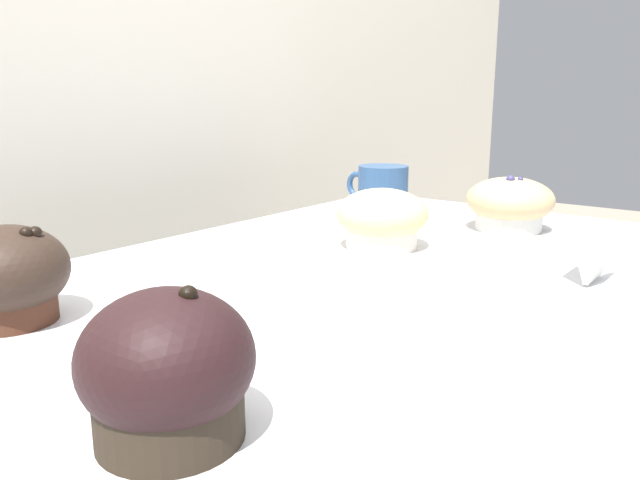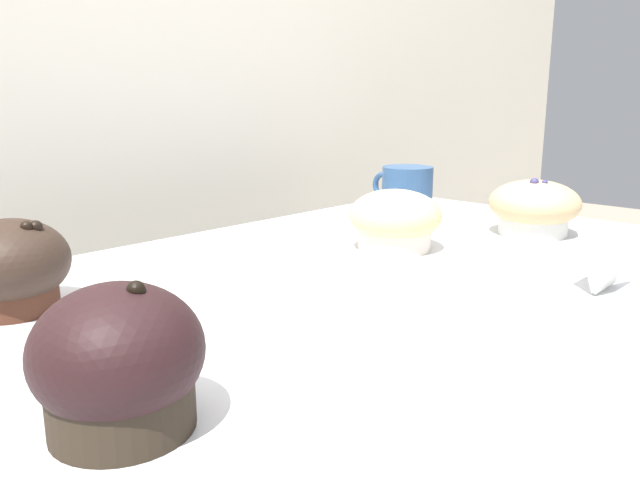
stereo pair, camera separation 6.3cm
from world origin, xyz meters
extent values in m
cube|color=beige|center=(0.00, 0.60, 0.90)|extent=(3.20, 0.10, 1.80)
cylinder|color=#472619|center=(-0.28, 0.17, 0.93)|extent=(0.08, 0.08, 0.05)
ellipsoid|color=black|center=(-0.28, 0.17, 0.95)|extent=(0.10, 0.10, 0.07)
sphere|color=black|center=(-0.27, 0.15, 0.99)|extent=(0.01, 0.01, 0.01)
sphere|color=black|center=(-0.28, 0.15, 0.99)|extent=(0.01, 0.01, 0.01)
cylinder|color=silver|center=(0.33, -0.02, 0.93)|extent=(0.09, 0.09, 0.04)
ellipsoid|color=tan|center=(0.33, -0.02, 0.95)|extent=(0.12, 0.12, 0.06)
sphere|color=navy|center=(0.32, -0.03, 0.98)|extent=(0.01, 0.01, 0.01)
sphere|color=navy|center=(0.32, -0.04, 0.98)|extent=(0.01, 0.01, 0.01)
cylinder|color=white|center=(0.13, 0.06, 0.93)|extent=(0.09, 0.09, 0.04)
ellipsoid|color=#E0C881|center=(0.13, 0.06, 0.95)|extent=(0.11, 0.11, 0.06)
cylinder|color=#2C241A|center=(-0.32, -0.08, 0.93)|extent=(0.08, 0.08, 0.05)
ellipsoid|color=black|center=(-0.32, -0.08, 0.96)|extent=(0.10, 0.10, 0.08)
sphere|color=black|center=(-0.31, -0.10, 0.99)|extent=(0.01, 0.01, 0.01)
cylinder|color=navy|center=(0.31, 0.18, 0.95)|extent=(0.08, 0.08, 0.08)
torus|color=navy|center=(0.32, 0.23, 0.95)|extent=(0.02, 0.05, 0.04)
cylinder|color=black|center=(0.31, 0.18, 0.98)|extent=(0.07, 0.07, 0.01)
cube|color=white|center=(0.14, -0.18, 0.94)|extent=(0.05, 0.02, 0.06)
cube|color=silver|center=(0.14, -0.20, 0.94)|extent=(0.05, 0.02, 0.06)
camera|label=1|loc=(-0.52, -0.35, 1.10)|focal=35.00mm
camera|label=2|loc=(-0.47, -0.39, 1.10)|focal=35.00mm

